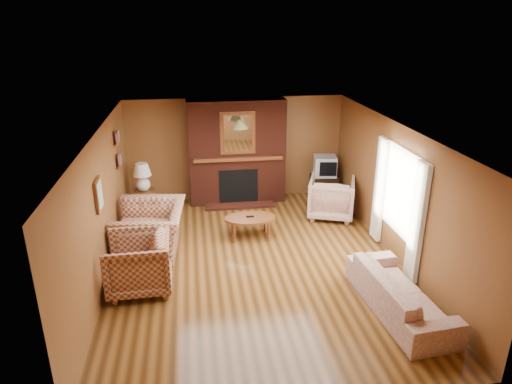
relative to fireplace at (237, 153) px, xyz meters
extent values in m
plane|color=#40240D|center=(0.00, -2.98, -1.18)|extent=(6.50, 6.50, 0.00)
plane|color=silver|center=(0.00, -2.98, 1.22)|extent=(6.50, 6.50, 0.00)
plane|color=brown|center=(0.00, 0.27, 0.02)|extent=(6.50, 0.00, 6.50)
plane|color=brown|center=(0.00, -6.23, 0.02)|extent=(6.50, 0.00, 6.50)
plane|color=brown|center=(-2.50, -2.98, 0.02)|extent=(0.00, 6.50, 6.50)
plane|color=brown|center=(2.50, -2.98, 0.02)|extent=(0.00, 6.50, 6.50)
cube|color=#491A10|center=(0.00, 0.02, 0.02)|extent=(2.20, 0.50, 2.40)
cube|color=black|center=(0.00, -0.21, -0.73)|extent=(0.90, 0.06, 0.80)
cube|color=#491A10|center=(0.00, -0.38, -1.15)|extent=(1.60, 0.35, 0.06)
cube|color=brown|center=(0.00, -0.25, -0.06)|extent=(2.00, 0.18, 0.08)
cube|color=brown|center=(0.00, -0.22, 0.52)|extent=(0.78, 0.05, 0.95)
cube|color=white|center=(0.00, -0.25, 0.52)|extent=(0.62, 0.02, 0.80)
cube|color=beige|center=(2.44, -3.93, -0.13)|extent=(0.08, 0.35, 2.00)
cube|color=beige|center=(2.44, -2.43, -0.13)|extent=(0.08, 0.35, 2.00)
cube|color=white|center=(2.48, -3.18, 0.12)|extent=(0.03, 1.10, 1.50)
cube|color=brown|center=(-2.47, -1.08, 0.17)|extent=(0.06, 0.55, 0.04)
cube|color=brown|center=(-2.47, -1.08, 0.62)|extent=(0.06, 0.55, 0.04)
cube|color=brown|center=(-2.47, -3.28, 0.37)|extent=(0.04, 0.40, 0.50)
cube|color=beige|center=(-2.44, -3.28, 0.37)|extent=(0.01, 0.32, 0.42)
cylinder|color=black|center=(0.00, -0.68, 1.04)|extent=(0.01, 0.01, 0.35)
cone|color=#AE8645|center=(0.00, -0.68, 0.82)|extent=(0.36, 0.36, 0.18)
imported|color=maroon|center=(-1.85, -2.36, -0.73)|extent=(1.33, 1.49, 0.91)
imported|color=maroon|center=(-1.95, -3.52, -0.72)|extent=(1.03, 1.00, 0.91)
imported|color=beige|center=(1.90, -4.69, -0.88)|extent=(0.98, 2.13, 0.61)
imported|color=beige|center=(1.92, -1.20, -0.74)|extent=(1.21, 1.23, 0.88)
ellipsoid|color=brown|center=(0.04, -1.97, -0.77)|extent=(1.00, 0.62, 0.05)
cube|color=black|center=(0.04, -1.97, -0.73)|extent=(0.15, 0.05, 0.02)
cylinder|color=brown|center=(0.37, -1.77, -0.99)|extent=(0.05, 0.05, 0.39)
cylinder|color=brown|center=(-0.30, -1.77, -0.99)|extent=(0.05, 0.05, 0.39)
cylinder|color=brown|center=(0.37, -2.17, -0.99)|extent=(0.05, 0.05, 0.39)
cylinder|color=brown|center=(-0.30, -2.17, -0.99)|extent=(0.05, 0.05, 0.39)
cube|color=brown|center=(-2.10, -0.53, -0.90)|extent=(0.43, 0.43, 0.56)
sphere|color=silver|center=(-2.10, -0.53, -0.47)|extent=(0.31, 0.31, 0.31)
cylinder|color=black|center=(-2.10, -0.53, -0.30)|extent=(0.03, 0.03, 0.10)
cone|color=white|center=(-2.10, -0.53, -0.13)|extent=(0.38, 0.38, 0.27)
cube|color=black|center=(2.05, -0.18, -0.88)|extent=(0.60, 0.56, 0.60)
cube|color=#AFB2B8|center=(2.05, -0.18, -0.35)|extent=(0.58, 0.56, 0.47)
cube|color=black|center=(2.05, -0.44, -0.35)|extent=(0.39, 0.08, 0.33)
camera|label=1|loc=(-1.02, -10.04, 2.90)|focal=32.00mm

